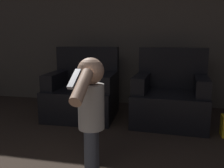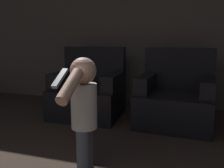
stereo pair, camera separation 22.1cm
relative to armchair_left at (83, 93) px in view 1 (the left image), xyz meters
name	(u,v)px [view 1 (the left image)]	position (x,y,z in m)	size (l,w,h in m)	color
wall_back	(121,21)	(0.36, 0.79, 0.98)	(8.40, 0.05, 2.60)	#51493F
armchair_left	(83,93)	(0.00, 0.00, 0.00)	(0.91, 0.84, 0.92)	black
armchair_right	(170,97)	(1.15, 0.00, 0.00)	(0.92, 0.85, 0.92)	black
person_toddler	(91,107)	(0.55, -1.39, 0.22)	(0.20, 0.62, 0.91)	#474C56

